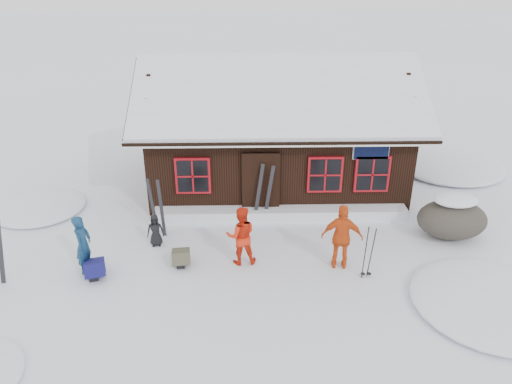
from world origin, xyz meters
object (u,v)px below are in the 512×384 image
boulder (452,218)px  backpack_blue (95,271)px  backpack_olive (181,259)px  skier_crouched (155,230)px  skier_teal (83,244)px  ski_poles (368,253)px  skier_orange_left (241,236)px  skier_orange_right (342,237)px

boulder → backpack_blue: 9.68m
backpack_olive → skier_crouched: bearing=122.8°
skier_teal → ski_poles: bearing=-86.9°
ski_poles → backpack_olive: (-4.64, 0.63, -0.52)m
ski_poles → skier_teal: bearing=176.6°
skier_orange_left → boulder: size_ratio=0.82×
ski_poles → backpack_olive: ski_poles is taller
backpack_blue → ski_poles: bearing=-17.3°
skier_crouched → skier_orange_left: bearing=-26.5°
skier_teal → skier_orange_right: bearing=-83.3°
skier_orange_left → backpack_blue: 3.71m
skier_crouched → ski_poles: bearing=-22.0°
boulder → skier_orange_right: bearing=-156.6°
skier_orange_left → boulder: (5.90, 1.19, -0.22)m
skier_crouched → boulder: bearing=-3.5°
skier_orange_right → backpack_blue: size_ratio=2.73×
ski_poles → skier_crouched: bearing=163.5°
skier_teal → skier_crouched: size_ratio=1.68×
skier_crouched → boulder: size_ratio=0.48×
ski_poles → boulder: bearing=34.2°
boulder → backpack_blue: boulder is taller
boulder → backpack_blue: bearing=-169.5°
skier_teal → skier_crouched: bearing=-46.1°
boulder → backpack_olive: boulder is taller
skier_orange_right → boulder: skier_orange_right is taller
skier_orange_right → backpack_olive: size_ratio=2.94×
skier_orange_left → ski_poles: size_ratio=1.11×
skier_orange_right → ski_poles: skier_orange_right is taller
skier_teal → skier_crouched: (1.56, 1.19, -0.32)m
skier_crouched → backpack_olive: 1.29m
skier_orange_right → backpack_blue: bearing=11.7°
backpack_blue → backpack_olive: bearing=-2.9°
skier_orange_left → skier_crouched: (-2.34, 0.89, -0.33)m
boulder → backpack_olive: 7.56m
skier_crouched → backpack_olive: (0.79, -0.98, -0.30)m
ski_poles → backpack_blue: bearing=178.8°
skier_orange_left → backpack_blue: (-3.62, -0.57, -0.62)m
skier_orange_left → backpack_olive: 1.67m
skier_orange_left → skier_orange_right: skier_orange_right is taller
boulder → skier_teal: bearing=-171.3°
boulder → backpack_olive: size_ratio=3.23×
skier_teal → boulder: bearing=-74.9°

